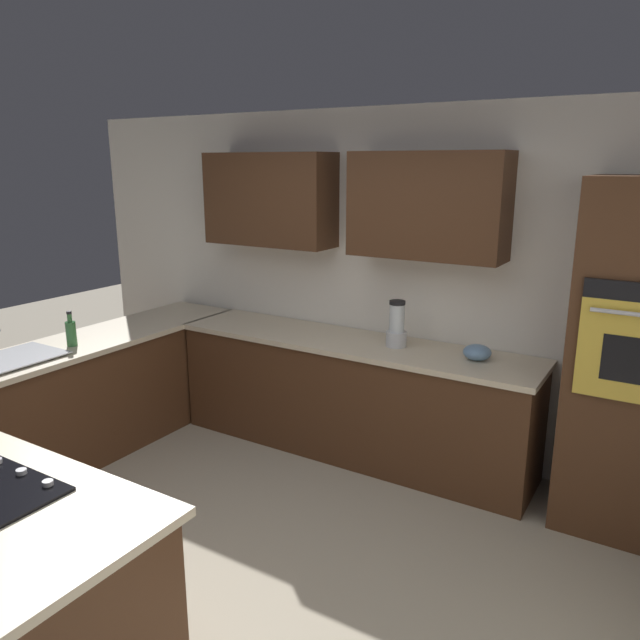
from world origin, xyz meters
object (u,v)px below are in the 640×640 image
(mixing_bowl, at_px, (477,352))
(dish_soap_bottle, at_px, (71,332))
(blender, at_px, (397,327))
(sink_unit, at_px, (5,360))

(mixing_bowl, xyz_separation_m, dish_soap_bottle, (2.62, 1.23, 0.05))
(mixing_bowl, bearing_deg, blender, -0.00)
(sink_unit, height_order, dish_soap_bottle, dish_soap_bottle)
(sink_unit, xyz_separation_m, mixing_bowl, (-2.68, -1.71, 0.03))
(blender, xyz_separation_m, dish_soap_bottle, (2.02, 1.23, -0.04))
(blender, relative_size, mixing_bowl, 1.79)
(sink_unit, bearing_deg, blender, -140.53)
(dish_soap_bottle, bearing_deg, mixing_bowl, -154.82)
(blender, bearing_deg, mixing_bowl, 180.00)
(mixing_bowl, relative_size, dish_soap_bottle, 0.72)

